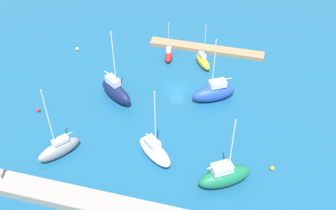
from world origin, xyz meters
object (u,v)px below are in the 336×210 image
sailboat_white_along_channel (155,151)px  sailboat_navy_far_south (116,91)px  mooring_buoy_white (77,49)px  sailboat_yellow_east_end (203,61)px  sailboat_green_off_beacon (225,176)px  sailboat_blue_west_end (214,92)px  pier_dock (206,49)px  sailboat_red_center_basin (169,55)px  sailboat_gray_far_north (59,149)px  mooring_buoy_red (38,110)px  mooring_buoy_yellow (272,168)px

sailboat_white_along_channel → sailboat_navy_far_south: size_ratio=0.94×
mooring_buoy_white → sailboat_white_along_channel: bearing=134.2°
sailboat_yellow_east_end → sailboat_white_along_channel: bearing=-42.9°
sailboat_green_off_beacon → sailboat_blue_west_end: bearing=71.1°
pier_dock → sailboat_red_center_basin: bearing=36.1°
sailboat_gray_far_north → sailboat_yellow_east_end: sailboat_gray_far_north is taller
sailboat_green_off_beacon → mooring_buoy_red: bearing=134.5°
sailboat_gray_far_north → sailboat_blue_west_end: bearing=169.5°
sailboat_green_off_beacon → mooring_buoy_red: size_ratio=19.04×
sailboat_white_along_channel → sailboat_blue_west_end: sailboat_white_along_channel is taller
sailboat_blue_west_end → mooring_buoy_white: sailboat_blue_west_end is taller
pier_dock → sailboat_white_along_channel: (2.23, 31.00, 0.89)m
sailboat_green_off_beacon → mooring_buoy_red: sailboat_green_off_beacon is taller
sailboat_gray_far_north → mooring_buoy_white: 29.28m
sailboat_gray_far_north → sailboat_navy_far_south: sailboat_navy_far_south is taller
sailboat_green_off_beacon → mooring_buoy_white: bearing=109.3°
sailboat_blue_west_end → mooring_buoy_white: 31.23m
sailboat_red_center_basin → mooring_buoy_red: 27.53m
sailboat_navy_far_south → pier_dock: bearing=91.2°
sailboat_green_off_beacon → mooring_buoy_white: (34.53, -26.67, -1.27)m
sailboat_gray_far_north → sailboat_blue_west_end: (-20.33, -18.96, 0.21)m
sailboat_green_off_beacon → mooring_buoy_red: 33.80m
sailboat_red_center_basin → sailboat_yellow_east_end: (-7.12, 0.88, 0.24)m
sailboat_gray_far_north → mooring_buoy_yellow: 31.88m
pier_dock → sailboat_blue_west_end: sailboat_blue_west_end is taller
pier_dock → mooring_buoy_red: size_ratio=37.15×
pier_dock → sailboat_red_center_basin: 8.38m
pier_dock → mooring_buoy_white: bearing=14.5°
sailboat_white_along_channel → sailboat_yellow_east_end: bearing=122.5°
sailboat_yellow_east_end → sailboat_blue_west_end: 10.27m
sailboat_white_along_channel → mooring_buoy_yellow: bearing=44.6°
sailboat_red_center_basin → mooring_buoy_yellow: size_ratio=13.57×
pier_dock → sailboat_green_off_beacon: bearing=104.5°
sailboat_green_off_beacon → sailboat_navy_far_south: size_ratio=0.88×
mooring_buoy_red → mooring_buoy_yellow: (-39.52, 2.99, -0.01)m
sailboat_gray_far_north → sailboat_green_off_beacon: sailboat_gray_far_north is taller
sailboat_gray_far_north → sailboat_yellow_east_end: size_ratio=1.36×
sailboat_gray_far_north → mooring_buoy_white: size_ratio=19.03×
sailboat_gray_far_north → sailboat_white_along_channel: sailboat_gray_far_north is taller
pier_dock → sailboat_blue_west_end: 15.95m
mooring_buoy_red → mooring_buoy_yellow: mooring_buoy_red is taller
sailboat_red_center_basin → sailboat_white_along_channel: (-4.52, 26.07, 0.37)m
mooring_buoy_red → mooring_buoy_yellow: bearing=175.7°
sailboat_blue_west_end → mooring_buoy_red: 30.42m
sailboat_white_along_channel → mooring_buoy_red: 22.65m
mooring_buoy_red → mooring_buoy_white: size_ratio=0.93×
sailboat_yellow_east_end → mooring_buoy_red: sailboat_yellow_east_end is taller
sailboat_gray_far_north → mooring_buoy_red: sailboat_gray_far_north is taller
sailboat_yellow_east_end → sailboat_gray_far_north: bearing=-67.2°
mooring_buoy_yellow → sailboat_navy_far_south: bearing=-19.1°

